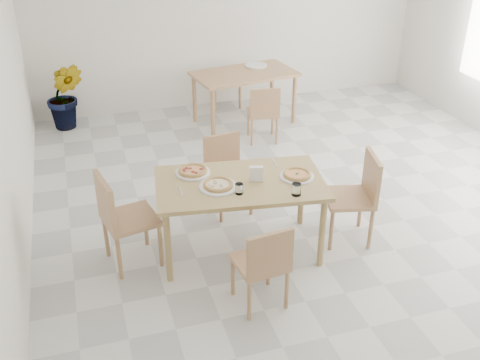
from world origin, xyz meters
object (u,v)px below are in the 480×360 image
object	(u,v)px
napkin_holder	(256,174)
main_table	(240,189)
chair_north	(226,168)
chair_west	(120,215)
tumbler_a	(296,189)
plate_margherita	(297,176)
pizza_margherita	(297,174)
plate_empty	(256,65)
tumbler_b	(239,189)
chair_east	(358,192)
plate_pepperoni	(193,173)
chair_back_n	(223,71)
pizza_mushroom	(218,184)
pizza_pepperoni	(193,170)
plate_mushroom	(218,187)
potted_plant	(65,96)
chair_south	(264,262)
second_table	(244,79)
chair_back_s	(264,110)

from	to	relation	value
napkin_holder	main_table	bearing A→B (deg)	-176.01
chair_north	chair_west	bearing A→B (deg)	-157.47
main_table	tumbler_a	bearing A→B (deg)	-35.44
plate_margherita	pizza_margherita	xyz separation A→B (m)	(0.00, 0.00, 0.02)
plate_empty	tumbler_b	bearing A→B (deg)	-110.86
chair_east	tumbler_a	bearing A→B (deg)	-59.07
plate_pepperoni	chair_back_n	size ratio (longest dim) A/B	0.35
pizza_mushroom	pizza_pepperoni	xyz separation A→B (m)	(-0.16, 0.33, 0.00)
pizza_mushroom	tumbler_b	distance (m)	0.21
plate_mushroom	pizza_pepperoni	distance (m)	0.37
main_table	tumbler_b	distance (m)	0.25
pizza_pepperoni	potted_plant	xyz separation A→B (m)	(-1.08, 3.29, -0.30)
plate_mushroom	chair_south	bearing A→B (deg)	-78.65
pizza_mushroom	second_table	size ratio (longest dim) A/B	0.20
pizza_pepperoni	tumbler_b	size ratio (longest dim) A/B	3.07
pizza_mushroom	plate_empty	bearing A→B (deg)	66.11
plate_margherita	plate_empty	world-z (taller)	same
chair_south	pizza_mushroom	bearing A→B (deg)	-85.28
chair_west	pizza_pepperoni	size ratio (longest dim) A/B	3.15
second_table	chair_north	bearing A→B (deg)	-120.84
chair_east	plate_mushroom	distance (m)	1.39
chair_back_s	plate_mushroom	bearing A→B (deg)	71.92
tumbler_a	tumbler_b	bearing A→B (deg)	159.95
chair_west	second_table	world-z (taller)	chair_west
tumbler_a	tumbler_b	xyz separation A→B (m)	(-0.47, 0.17, -0.01)
chair_south	plate_mushroom	xyz separation A→B (m)	(-0.16, 0.79, 0.29)
pizza_margherita	tumbler_b	distance (m)	0.61
chair_east	chair_back_s	size ratio (longest dim) A/B	1.14
pizza_margherita	chair_back_n	xyz separation A→B (m)	(0.39, 3.92, -0.24)
chair_north	chair_east	size ratio (longest dim) A/B	0.91
plate_margherita	chair_back_n	xyz separation A→B (m)	(0.39, 3.92, -0.22)
chair_south	pizza_pepperoni	distance (m)	1.21
pizza_mushroom	potted_plant	size ratio (longest dim) A/B	0.31
chair_north	tumbler_a	distance (m)	1.26
plate_mushroom	plate_pepperoni	size ratio (longest dim) A/B	1.05
chair_east	tumbler_a	distance (m)	0.84
chair_south	pizza_pepperoni	size ratio (longest dim) A/B	2.74
pizza_pepperoni	tumbler_b	world-z (taller)	tumbler_b
main_table	chair_south	world-z (taller)	chair_south
chair_west	potted_plant	size ratio (longest dim) A/B	0.96
pizza_pepperoni	chair_back_n	size ratio (longest dim) A/B	0.32
chair_south	chair_east	bearing A→B (deg)	-156.21
plate_margherita	chair_back_s	distance (m)	2.43
plate_pepperoni	plate_empty	xyz separation A→B (m)	(1.63, 2.99, 0.00)
main_table	chair_north	bearing A→B (deg)	91.30
potted_plant	plate_pepperoni	bearing A→B (deg)	-71.78
pizza_pepperoni	chair_back_s	size ratio (longest dim) A/B	0.37
chair_back_n	potted_plant	xyz separation A→B (m)	(-2.37, -0.27, -0.06)
plate_pepperoni	tumbler_b	bearing A→B (deg)	-57.99
chair_east	potted_plant	xyz separation A→B (m)	(-2.60, 3.70, -0.05)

